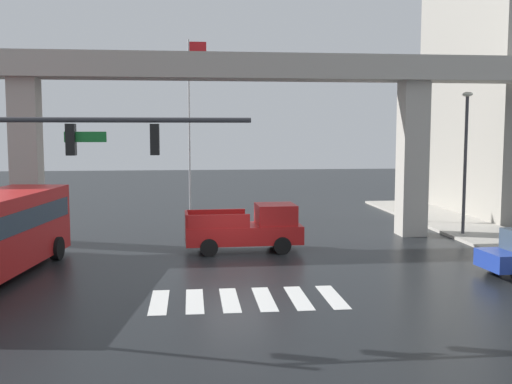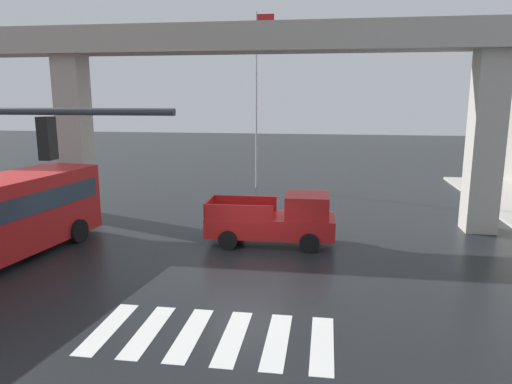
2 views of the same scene
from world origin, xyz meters
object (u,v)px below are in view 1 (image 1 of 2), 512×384
Objects in this scene: traffic_signal_mast at (27,159)px; flagpole at (191,115)px; street_lamp_mid_block at (466,146)px; pickup_truck at (250,229)px.

traffic_signal_mast is 0.79× the size of flagpole.
flagpole is (-13.64, 9.27, 1.73)m from street_lamp_mid_block.
street_lamp_mid_block is at bearing -34.20° from flagpole.
street_lamp_mid_block is (11.08, 2.57, 3.57)m from pickup_truck.
pickup_truck is at bearing -77.80° from flagpole.
traffic_signal_mast is at bearing -101.29° from flagpole.
traffic_signal_mast is at bearing -145.38° from street_lamp_mid_block.
pickup_truck is 11.92m from street_lamp_mid_block.
traffic_signal_mast is 21.82m from street_lamp_mid_block.
flagpole reaches higher than traffic_signal_mast.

